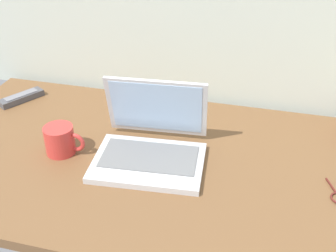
# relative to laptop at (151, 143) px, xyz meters

# --- Properties ---
(desk) EXTENTS (1.60, 0.76, 0.03)m
(desk) POSITION_rel_laptop_xyz_m (0.10, -0.01, -0.06)
(desk) COLOR brown
(desk) RESTS_ON ground
(laptop) EXTENTS (0.33, 0.30, 0.21)m
(laptop) POSITION_rel_laptop_xyz_m (0.00, 0.00, 0.00)
(laptop) COLOR silver
(laptop) RESTS_ON desk
(coffee_mug) EXTENTS (0.12, 0.09, 0.09)m
(coffee_mug) POSITION_rel_laptop_xyz_m (-0.26, -0.05, -0.00)
(coffee_mug) COLOR red
(coffee_mug) RESTS_ON desk
(remote_control_near) EXTENTS (0.12, 0.16, 0.02)m
(remote_control_near) POSITION_rel_laptop_xyz_m (-0.55, 0.21, -0.03)
(remote_control_near) COLOR #4C4C51
(remote_control_near) RESTS_ON desk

